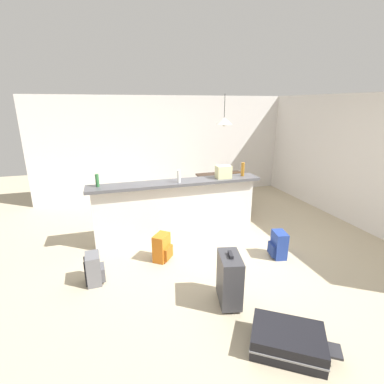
{
  "coord_description": "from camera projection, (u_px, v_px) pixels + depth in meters",
  "views": [
    {
      "loc": [
        -1.57,
        -3.98,
        2.31
      ],
      "look_at": [
        -0.13,
        0.72,
        0.77
      ],
      "focal_mm": 26.49,
      "sensor_mm": 36.0,
      "label": 1
    }
  ],
  "objects": [
    {
      "name": "pendant_lamp",
      "position": [
        224.0,
        121.0,
        5.97
      ],
      "size": [
        0.34,
        0.34,
        0.66
      ],
      "color": "black"
    },
    {
      "name": "backpack_orange",
      "position": [
        162.0,
        248.0,
        4.33
      ],
      "size": [
        0.34,
        0.34,
        0.42
      ],
      "color": "orange",
      "rests_on": "ground_plane"
    },
    {
      "name": "ground_plane",
      "position": [
        212.0,
        248.0,
        4.77
      ],
      "size": [
        13.0,
        13.0,
        0.05
      ],
      "primitive_type": "cube",
      "color": "#BCAD8E"
    },
    {
      "name": "grocery_bag",
      "position": [
        223.0,
        172.0,
        4.98
      ],
      "size": [
        0.26,
        0.18,
        0.22
      ],
      "primitive_type": "cube",
      "color": "beige",
      "rests_on": "bar_countertop"
    },
    {
      "name": "suitcase_upright_charcoal",
      "position": [
        229.0,
        279.0,
        3.35
      ],
      "size": [
        0.33,
        0.48,
        0.67
      ],
      "color": "#38383D",
      "rests_on": "ground_plane"
    },
    {
      "name": "dining_chair_near_partition",
      "position": [
        234.0,
        193.0,
        5.95
      ],
      "size": [
        0.43,
        0.43,
        0.93
      ],
      "color": "#4C331E",
      "rests_on": "ground_plane"
    },
    {
      "name": "dining_table",
      "position": [
        224.0,
        180.0,
        6.46
      ],
      "size": [
        1.1,
        0.8,
        0.74
      ],
      "color": "#332319",
      "rests_on": "ground_plane"
    },
    {
      "name": "suitcase_flat_black",
      "position": [
        288.0,
        340.0,
        2.75
      ],
      "size": [
        0.87,
        0.79,
        0.22
      ],
      "color": "black",
      "rests_on": "ground_plane"
    },
    {
      "name": "bottle_green",
      "position": [
        97.0,
        180.0,
        4.46
      ],
      "size": [
        0.06,
        0.06,
        0.2
      ],
      "primitive_type": "cylinder",
      "color": "#2D6B38",
      "rests_on": "bar_countertop"
    },
    {
      "name": "bottle_white",
      "position": [
        179.0,
        176.0,
        4.69
      ],
      "size": [
        0.06,
        0.06,
        0.21
      ],
      "primitive_type": "cylinder",
      "color": "silver",
      "rests_on": "bar_countertop"
    },
    {
      "name": "backpack_grey",
      "position": [
        94.0,
        269.0,
        3.77
      ],
      "size": [
        0.26,
        0.29,
        0.42
      ],
      "color": "slate",
      "rests_on": "ground_plane"
    },
    {
      "name": "bar_countertop",
      "position": [
        177.0,
        183.0,
        4.8
      ],
      "size": [
        2.96,
        0.4,
        0.05
      ],
      "primitive_type": "cube",
      "color": "#4C4C51",
      "rests_on": "partition_half_wall"
    },
    {
      "name": "partition_half_wall",
      "position": [
        177.0,
        212.0,
        4.96
      ],
      "size": [
        2.8,
        0.2,
        1.0
      ],
      "primitive_type": "cube",
      "color": "silver",
      "rests_on": "ground_plane"
    },
    {
      "name": "backpack_blue",
      "position": [
        278.0,
        245.0,
        4.41
      ],
      "size": [
        0.29,
        0.31,
        0.42
      ],
      "color": "#233D93",
      "rests_on": "ground_plane"
    },
    {
      "name": "wall_back",
      "position": [
        170.0,
        147.0,
        7.17
      ],
      "size": [
        6.6,
        0.1,
        2.5
      ],
      "primitive_type": "cube",
      "color": "silver",
      "rests_on": "ground_plane"
    },
    {
      "name": "wall_right",
      "position": [
        354.0,
        160.0,
        5.51
      ],
      "size": [
        0.1,
        6.0,
        2.5
      ],
      "primitive_type": "cube",
      "color": "silver",
      "rests_on": "ground_plane"
    },
    {
      "name": "bottle_amber",
      "position": [
        243.0,
        169.0,
        5.12
      ],
      "size": [
        0.06,
        0.06,
        0.25
      ],
      "primitive_type": "cylinder",
      "color": "#9E661E",
      "rests_on": "bar_countertop"
    }
  ]
}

